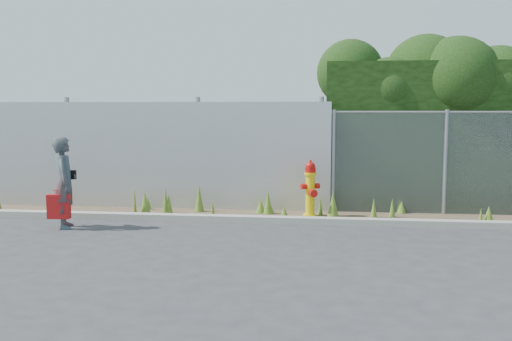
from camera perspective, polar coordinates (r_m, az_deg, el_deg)
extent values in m
plane|color=#323234|center=(8.63, 0.87, -7.66)|extent=(80.00, 80.00, 0.00)
cube|color=gray|center=(10.37, 1.92, -4.95)|extent=(16.00, 0.22, 0.12)
cube|color=#4E3D2C|center=(10.96, 2.19, -4.63)|extent=(16.00, 1.20, 0.01)
cone|color=#44681F|center=(11.30, -9.03, -3.06)|extent=(0.14, 0.14, 0.52)
cone|color=#44681F|center=(11.10, 21.56, -4.23)|extent=(0.09, 0.09, 0.28)
cone|color=#44681F|center=(10.97, 11.70, -3.75)|extent=(0.13, 0.13, 0.39)
cone|color=#44681F|center=(11.32, -8.71, -3.39)|extent=(0.16, 0.16, 0.38)
cone|color=#44681F|center=(11.63, 14.12, -3.42)|extent=(0.08, 0.08, 0.31)
cone|color=#44681F|center=(11.32, 1.41, -3.82)|extent=(0.16, 0.16, 0.19)
cone|color=#44681F|center=(11.43, -5.71, -2.85)|extent=(0.19, 0.19, 0.54)
cone|color=#44681F|center=(11.84, -10.76, -3.30)|extent=(0.15, 0.15, 0.26)
cone|color=#44681F|center=(11.10, -4.37, -3.79)|extent=(0.09, 0.09, 0.28)
cone|color=#44681F|center=(11.27, -11.03, -3.27)|extent=(0.21, 0.21, 0.46)
cone|color=#44681F|center=(11.18, 22.24, -4.11)|extent=(0.19, 0.19, 0.30)
cone|color=#44681F|center=(11.22, -12.03, -3.15)|extent=(0.08, 0.08, 0.54)
cone|color=#44681F|center=(10.73, 2.84, -4.25)|extent=(0.18, 0.18, 0.24)
cone|color=#44681F|center=(11.08, 6.45, -3.60)|extent=(0.10, 0.10, 0.37)
cone|color=#44681F|center=(11.24, 0.45, -3.62)|extent=(0.19, 0.19, 0.29)
cone|color=#44681F|center=(10.85, 7.71, -3.47)|extent=(0.22, 0.22, 0.50)
cone|color=#44681F|center=(11.55, 14.34, -3.63)|extent=(0.19, 0.19, 0.26)
cone|color=#44681F|center=(11.60, -0.37, -2.68)|extent=(0.10, 0.10, 0.54)
cone|color=#44681F|center=(11.09, 13.47, -3.70)|extent=(0.12, 0.12, 0.38)
cone|color=#44681F|center=(11.13, 1.21, -3.26)|extent=(0.19, 0.19, 0.47)
cone|color=#44681F|center=(12.68, -18.46, -2.31)|extent=(0.16, 0.16, 0.51)
cube|color=#B3B5BA|center=(12.10, -13.08, 1.48)|extent=(8.50, 0.08, 2.20)
cylinder|color=gray|center=(12.68, -18.22, 1.77)|extent=(0.10, 0.10, 2.30)
cylinder|color=gray|center=(11.77, -5.77, 1.73)|extent=(0.10, 0.10, 2.30)
cylinder|color=gray|center=(11.49, 6.49, 1.61)|extent=(0.10, 0.10, 2.30)
cube|color=gray|center=(11.87, 23.37, 0.55)|extent=(6.50, 0.03, 2.00)
cylinder|color=gray|center=(11.82, 23.58, 5.38)|extent=(6.50, 0.04, 0.04)
cylinder|color=gray|center=(11.38, 7.74, 0.91)|extent=(0.07, 0.07, 2.05)
cylinder|color=gray|center=(11.61, 18.41, 0.76)|extent=(0.07, 0.07, 2.05)
cube|color=black|center=(12.88, 23.50, 3.19)|extent=(7.30, 1.60, 3.00)
sphere|color=black|center=(12.56, 9.42, 9.61)|extent=(1.43, 1.43, 1.43)
sphere|color=black|center=(12.23, 13.29, 7.85)|extent=(1.36, 1.36, 1.36)
sphere|color=black|center=(12.71, 16.64, 9.07)|extent=(1.74, 1.74, 1.74)
sphere|color=black|center=(12.49, 19.40, 8.49)|extent=(1.80, 1.80, 1.80)
sphere|color=black|center=(12.80, 22.94, 7.84)|extent=(1.63, 1.63, 1.63)
cylinder|color=yellow|center=(10.97, 5.41, -4.51)|extent=(0.27, 0.27, 0.06)
cylinder|color=yellow|center=(10.91, 5.43, -2.55)|extent=(0.17, 0.17, 0.82)
cylinder|color=yellow|center=(10.85, 5.45, -0.31)|extent=(0.23, 0.23, 0.05)
cylinder|color=#B20F0A|center=(10.84, 5.46, 0.04)|extent=(0.20, 0.20, 0.10)
sphere|color=#B20F0A|center=(10.83, 5.46, 0.40)|extent=(0.18, 0.18, 0.18)
cylinder|color=#B20F0A|center=(10.82, 5.47, 0.90)|extent=(0.05, 0.05, 0.05)
cylinder|color=#B20F0A|center=(10.88, 4.73, -1.56)|extent=(0.10, 0.11, 0.11)
cylinder|color=#B20F0A|center=(10.88, 6.15, -1.58)|extent=(0.10, 0.11, 0.11)
cylinder|color=#B20F0A|center=(10.76, 5.42, -2.28)|extent=(0.14, 0.12, 0.14)
imported|color=#106767|center=(10.39, -18.59, -1.14)|extent=(0.56, 0.68, 1.59)
cube|color=#A21B09|center=(10.34, -19.12, -3.42)|extent=(0.38, 0.14, 0.42)
cylinder|color=#A21B09|center=(10.30, -19.18, -1.89)|extent=(0.18, 0.02, 0.02)
cube|color=black|center=(10.45, -18.12, -0.40)|extent=(0.21, 0.09, 0.16)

